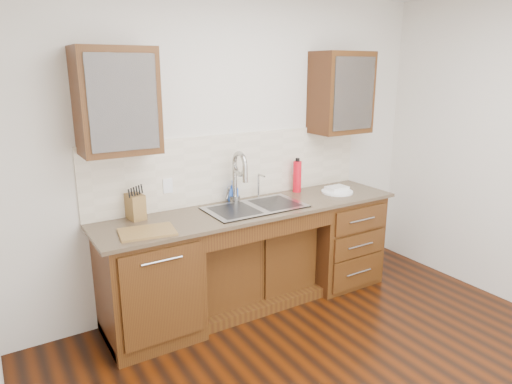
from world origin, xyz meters
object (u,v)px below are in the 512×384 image
soap_bottle (233,191)px  knife_block (135,206)px  water_bottle (297,177)px  cutting_board (147,232)px  plate (337,192)px

soap_bottle → knife_block: (-0.89, -0.03, 0.01)m
soap_bottle → water_bottle: bearing=10.9°
knife_block → cutting_board: 0.38m
soap_bottle → cutting_board: (-0.92, -0.39, -0.08)m
soap_bottle → plate: soap_bottle is taller
soap_bottle → knife_block: size_ratio=0.91×
water_bottle → knife_block: bearing=179.4°
soap_bottle → water_bottle: size_ratio=0.62×
knife_block → plate: bearing=-14.2°
water_bottle → cutting_board: bearing=-167.6°
water_bottle → cutting_board: size_ratio=0.76×
plate → knife_block: size_ratio=1.50×
plate → knife_block: knife_block is taller
plate → soap_bottle: bearing=164.2°
plate → cutting_board: size_ratio=0.76×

